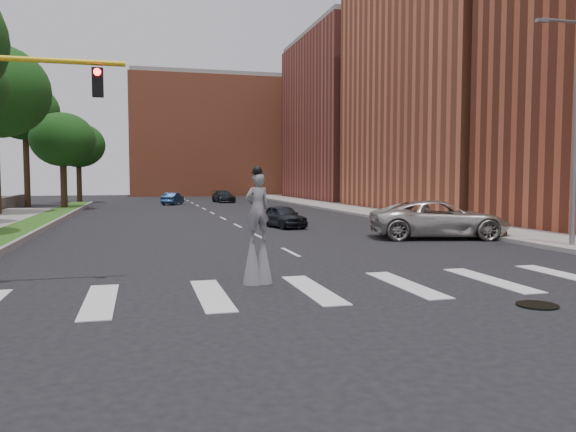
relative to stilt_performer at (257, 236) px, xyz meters
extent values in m
plane|color=black|center=(2.48, -2.15, -1.28)|extent=(160.00, 160.00, 0.00)
cube|color=#265117|center=(-9.02, 17.85, -1.16)|extent=(2.00, 60.00, 0.25)
cube|color=gray|center=(-7.97, 17.85, -1.14)|extent=(0.20, 60.00, 0.28)
cube|color=gray|center=(14.98, 22.85, -1.19)|extent=(5.00, 90.00, 0.18)
cylinder|color=black|center=(5.48, -4.15, -1.26)|extent=(0.90, 0.90, 0.04)
cube|color=#C05F3C|center=(24.48, 27.85, 10.72)|extent=(16.00, 22.00, 24.00)
cube|color=brown|center=(24.48, 51.85, 8.72)|extent=(16.00, 22.00, 20.00)
cube|color=#C05F3C|center=(8.48, 75.85, 7.72)|extent=(26.00, 14.00, 18.00)
cylinder|color=slate|center=(13.48, 3.85, 3.22)|extent=(0.20, 0.20, 9.00)
cylinder|color=slate|center=(12.68, 3.85, 7.52)|extent=(1.80, 0.12, 0.12)
cube|color=slate|center=(11.78, 3.85, 7.47)|extent=(0.50, 0.18, 0.12)
cylinder|color=gold|center=(-5.92, 0.85, 4.52)|extent=(5.20, 0.14, 0.14)
cube|color=black|center=(-4.02, 0.85, 4.02)|extent=(0.28, 0.18, 0.75)
cylinder|color=#FF0C0C|center=(-4.02, 0.75, 4.27)|extent=(0.18, 0.06, 0.18)
cylinder|color=#302113|center=(0.16, 0.04, -0.72)|extent=(0.07, 0.07, 1.12)
cylinder|color=#302113|center=(-0.16, -0.04, -0.72)|extent=(0.07, 0.07, 1.12)
cone|color=slate|center=(0.16, 0.04, -0.58)|extent=(0.52, 0.52, 1.40)
cone|color=slate|center=(-0.16, -0.04, -0.58)|extent=(0.52, 0.52, 1.40)
imported|color=slate|center=(0.00, 0.00, 0.76)|extent=(0.75, 0.58, 1.84)
sphere|color=black|center=(0.00, 0.00, 1.74)|extent=(0.26, 0.26, 0.26)
cylinder|color=black|center=(0.00, 0.00, 1.69)|extent=(0.34, 0.34, 0.02)
cube|color=yellow|center=(-0.03, 0.14, 1.26)|extent=(0.22, 0.05, 0.10)
imported|color=beige|center=(10.50, 8.87, -0.40)|extent=(6.86, 4.34, 1.76)
imported|color=black|center=(4.76, 16.05, -0.65)|extent=(2.32, 3.98, 1.27)
imported|color=navy|center=(0.19, 44.13, -0.66)|extent=(2.57, 3.98, 1.24)
imported|color=black|center=(6.00, 48.09, -0.61)|extent=(2.40, 4.79, 1.34)
cylinder|color=#302113|center=(-13.37, 43.02, 2.43)|extent=(0.56, 0.56, 7.42)
ellipsoid|color=black|center=(-13.37, 43.02, 7.70)|extent=(6.28, 6.28, 5.33)
cylinder|color=#302113|center=(-9.42, 37.27, 1.07)|extent=(0.56, 0.56, 4.71)
ellipsoid|color=black|center=(-9.42, 37.27, 4.79)|extent=(5.44, 5.44, 4.62)
cylinder|color=#302113|center=(-9.46, 50.41, 1.16)|extent=(0.56, 0.56, 4.89)
ellipsoid|color=black|center=(-9.46, 50.41, 5.02)|extent=(5.66, 5.66, 4.81)
camera|label=1|loc=(-3.00, -14.61, 1.58)|focal=35.00mm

